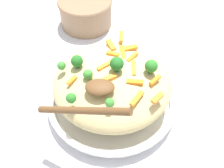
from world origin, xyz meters
TOP-DOWN VIEW (x-y plane):
  - ground_plane at (0.00, 0.00)m, footprint 2.40×2.40m
  - serving_bowl at (0.00, 0.00)m, footprint 0.30×0.30m
  - pasta_mound at (0.00, 0.00)m, footprint 0.25×0.25m
  - carrot_piece_0 at (-0.02, -0.05)m, footprint 0.01×0.04m
  - carrot_piece_1 at (-0.09, 0.02)m, footprint 0.02×0.03m
  - carrot_piece_2 at (-0.04, -0.01)m, footprint 0.01×0.04m
  - carrot_piece_3 at (0.01, -0.01)m, footprint 0.04×0.03m
  - carrot_piece_4 at (0.08, 0.03)m, footprint 0.02×0.02m
  - carrot_piece_5 at (-0.04, -0.07)m, footprint 0.03×0.02m
  - carrot_piece_6 at (0.01, 0.03)m, footprint 0.03×0.03m
  - carrot_piece_7 at (-0.05, 0.03)m, footprint 0.03×0.01m
  - carrot_piece_8 at (-0.00, -0.04)m, footprint 0.03×0.02m
  - carrot_piece_9 at (-0.05, 0.07)m, footprint 0.03×0.04m
  - carrot_piece_10 at (-0.09, 0.07)m, footprint 0.03×0.03m
  - carrot_piece_11 at (-0.02, -0.11)m, footprint 0.01×0.04m
  - carrot_piece_12 at (0.01, -0.07)m, footprint 0.02×0.04m
  - carrot_piece_13 at (-0.04, -0.04)m, footprint 0.03×0.03m
  - broccoli_floret_0 at (0.07, 0.08)m, footprint 0.02×0.02m
  - broccoli_floret_1 at (-0.00, 0.09)m, footprint 0.02×0.02m
  - broccoli_floret_2 at (0.07, -0.01)m, footprint 0.03×0.03m
  - broccoli_floret_3 at (-0.01, 0.01)m, footprint 0.03×0.03m
  - broccoli_floret_4 at (0.10, 0.00)m, footprint 0.02×0.02m
  - broccoli_floret_5 at (-0.08, -0.00)m, footprint 0.03×0.03m
  - broccoli_floret_6 at (0.05, 0.02)m, footprint 0.02×0.02m
  - serving_spoon at (0.03, 0.09)m, footprint 0.16×0.13m
  - companion_bowl at (0.09, -0.31)m, footprint 0.16×0.16m

SIDE VIEW (x-z plane):
  - ground_plane at x=0.00m, z-range 0.00..0.00m
  - serving_bowl at x=0.00m, z-range 0.00..0.04m
  - companion_bowl at x=0.09m, z-range 0.01..0.09m
  - pasta_mound at x=0.00m, z-range 0.03..0.12m
  - carrot_piece_9 at x=-0.05m, z-range 0.12..0.12m
  - carrot_piece_4 at x=0.08m, z-range 0.12..0.12m
  - carrot_piece_5 at x=-0.04m, z-range 0.12..0.12m
  - carrot_piece_11 at x=-0.02m, z-range 0.12..0.12m
  - carrot_piece_1 at x=-0.09m, z-range 0.12..0.12m
  - carrot_piece_0 at x=-0.02m, z-range 0.12..0.12m
  - carrot_piece_10 at x=-0.09m, z-range 0.12..0.12m
  - carrot_piece_12 at x=0.01m, z-range 0.12..0.12m
  - carrot_piece_7 at x=-0.05m, z-range 0.12..0.12m
  - carrot_piece_13 at x=-0.04m, z-range 0.12..0.12m
  - carrot_piece_2 at x=-0.04m, z-range 0.12..0.12m
  - carrot_piece_8 at x=0.00m, z-range 0.12..0.13m
  - carrot_piece_3 at x=0.01m, z-range 0.12..0.13m
  - carrot_piece_6 at x=0.01m, z-range 0.12..0.13m
  - broccoli_floret_1 at x=0.00m, z-range 0.12..0.14m
  - broccoli_floret_4 at x=0.10m, z-range 0.12..0.14m
  - broccoli_floret_0 at x=0.07m, z-range 0.12..0.14m
  - broccoli_floret_6 at x=0.05m, z-range 0.12..0.14m
  - broccoli_floret_2 at x=0.07m, z-range 0.12..0.15m
  - broccoli_floret_5 at x=-0.08m, z-range 0.12..0.15m
  - broccoli_floret_3 at x=-0.01m, z-range 0.13..0.16m
  - serving_spoon at x=0.03m, z-range 0.10..0.19m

